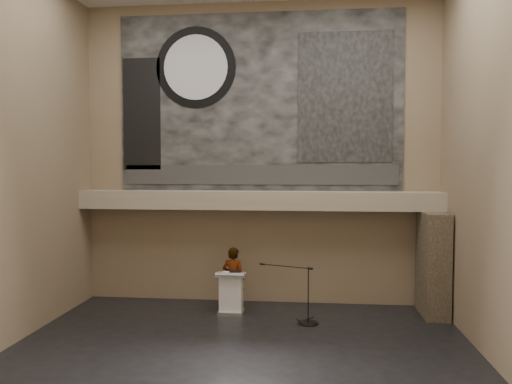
# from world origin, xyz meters

# --- Properties ---
(floor) EXTENTS (10.00, 10.00, 0.00)m
(floor) POSITION_xyz_m (0.00, 0.00, 0.00)
(floor) COLOR black
(floor) RESTS_ON ground
(wall_back) EXTENTS (10.00, 0.02, 8.50)m
(wall_back) POSITION_xyz_m (0.00, 4.00, 4.25)
(wall_back) COLOR #816C52
(wall_back) RESTS_ON floor
(wall_front) EXTENTS (10.00, 0.02, 8.50)m
(wall_front) POSITION_xyz_m (0.00, -4.00, 4.25)
(wall_front) COLOR #816C52
(wall_front) RESTS_ON floor
(wall_left) EXTENTS (0.02, 8.00, 8.50)m
(wall_left) POSITION_xyz_m (-5.00, 0.00, 4.25)
(wall_left) COLOR #816C52
(wall_left) RESTS_ON floor
(wall_right) EXTENTS (0.02, 8.00, 8.50)m
(wall_right) POSITION_xyz_m (5.00, 0.00, 4.25)
(wall_right) COLOR #816C52
(wall_right) RESTS_ON floor
(soffit) EXTENTS (10.00, 0.80, 0.50)m
(soffit) POSITION_xyz_m (0.00, 3.60, 2.95)
(soffit) COLOR gray
(soffit) RESTS_ON wall_back
(sprinkler_left) EXTENTS (0.04, 0.04, 0.06)m
(sprinkler_left) POSITION_xyz_m (-1.60, 3.55, 2.67)
(sprinkler_left) COLOR #B2893D
(sprinkler_left) RESTS_ON soffit
(sprinkler_right) EXTENTS (0.04, 0.04, 0.06)m
(sprinkler_right) POSITION_xyz_m (1.90, 3.55, 2.67)
(sprinkler_right) COLOR #B2893D
(sprinkler_right) RESTS_ON soffit
(banner) EXTENTS (8.00, 0.05, 5.00)m
(banner) POSITION_xyz_m (0.00, 3.97, 5.70)
(banner) COLOR black
(banner) RESTS_ON wall_back
(banner_text_strip) EXTENTS (7.76, 0.02, 0.55)m
(banner_text_strip) POSITION_xyz_m (0.00, 3.93, 3.65)
(banner_text_strip) COLOR #2A2A2A
(banner_text_strip) RESTS_ON banner
(banner_clock_rim) EXTENTS (2.30, 0.02, 2.30)m
(banner_clock_rim) POSITION_xyz_m (-1.80, 3.93, 6.70)
(banner_clock_rim) COLOR black
(banner_clock_rim) RESTS_ON banner
(banner_clock_face) EXTENTS (1.84, 0.02, 1.84)m
(banner_clock_face) POSITION_xyz_m (-1.80, 3.91, 6.70)
(banner_clock_face) COLOR silver
(banner_clock_face) RESTS_ON banner
(banner_building_print) EXTENTS (2.60, 0.02, 3.60)m
(banner_building_print) POSITION_xyz_m (2.40, 3.93, 5.80)
(banner_building_print) COLOR black
(banner_building_print) RESTS_ON banner
(banner_brick_print) EXTENTS (1.10, 0.02, 3.20)m
(banner_brick_print) POSITION_xyz_m (-3.40, 3.93, 5.40)
(banner_brick_print) COLOR black
(banner_brick_print) RESTS_ON banner
(stone_pier) EXTENTS (0.60, 1.40, 2.70)m
(stone_pier) POSITION_xyz_m (4.65, 3.15, 1.35)
(stone_pier) COLOR #3E3326
(stone_pier) RESTS_ON floor
(lectern) EXTENTS (0.76, 0.55, 1.14)m
(lectern) POSITION_xyz_m (-0.61, 2.74, 0.55)
(lectern) COLOR silver
(lectern) RESTS_ON floor
(binder) EXTENTS (0.34, 0.30, 0.04)m
(binder) POSITION_xyz_m (-0.51, 2.73, 1.12)
(binder) COLOR black
(binder) RESTS_ON lectern
(papers) EXTENTS (0.26, 0.31, 0.00)m
(papers) POSITION_xyz_m (-0.76, 2.73, 1.10)
(papers) COLOR white
(papers) RESTS_ON lectern
(speaker_person) EXTENTS (0.70, 0.53, 1.71)m
(speaker_person) POSITION_xyz_m (-0.60, 3.08, 0.86)
(speaker_person) COLOR silver
(speaker_person) RESTS_ON floor
(mic_stand) EXTENTS (1.51, 0.71, 1.42)m
(mic_stand) POSITION_xyz_m (1.37, 2.12, 0.22)
(mic_stand) COLOR black
(mic_stand) RESTS_ON floor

